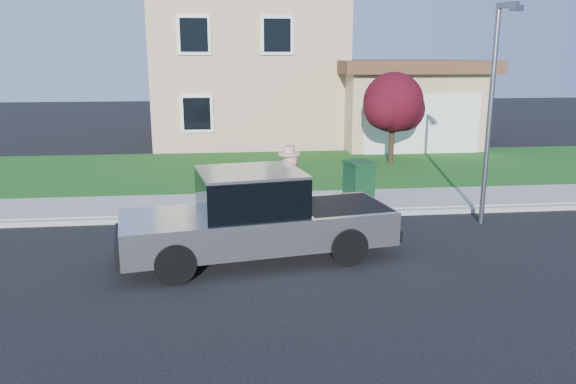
# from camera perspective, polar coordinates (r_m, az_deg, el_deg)

# --- Properties ---
(ground) EXTENTS (80.00, 80.00, 0.00)m
(ground) POSITION_cam_1_polar(r_m,az_deg,el_deg) (10.84, -0.28, -7.01)
(ground) COLOR black
(ground) RESTS_ON ground
(curb) EXTENTS (40.00, 0.20, 0.12)m
(curb) POSITION_cam_1_polar(r_m,az_deg,el_deg) (13.67, 2.61, -2.33)
(curb) COLOR gray
(curb) RESTS_ON ground
(sidewalk) EXTENTS (40.00, 2.00, 0.15)m
(sidewalk) POSITION_cam_1_polar(r_m,az_deg,el_deg) (14.72, 1.96, -1.10)
(sidewalk) COLOR gray
(sidewalk) RESTS_ON ground
(lawn) EXTENTS (40.00, 7.00, 0.10)m
(lawn) POSITION_cam_1_polar(r_m,az_deg,el_deg) (19.07, 0.03, 2.26)
(lawn) COLOR #174614
(lawn) RESTS_ON ground
(house) EXTENTS (14.00, 11.30, 6.85)m
(house) POSITION_cam_1_polar(r_m,az_deg,el_deg) (26.58, -1.20, 12.26)
(house) COLOR tan
(house) RESTS_ON ground
(pickup_truck) EXTENTS (5.50, 2.65, 1.74)m
(pickup_truck) POSITION_cam_1_polar(r_m,az_deg,el_deg) (10.77, -3.20, -2.63)
(pickup_truck) COLOR black
(pickup_truck) RESTS_ON ground
(woman) EXTENTS (0.76, 0.63, 1.96)m
(woman) POSITION_cam_1_polar(r_m,az_deg,el_deg) (12.15, 0.12, -0.12)
(woman) COLOR tan
(woman) RESTS_ON ground
(ornamental_tree) EXTENTS (2.32, 2.10, 3.19)m
(ornamental_tree) POSITION_cam_1_polar(r_m,az_deg,el_deg) (20.19, 10.72, 8.65)
(ornamental_tree) COLOR black
(ornamental_tree) RESTS_ON lawn
(trash_bin) EXTENTS (0.82, 0.88, 1.05)m
(trash_bin) POSITION_cam_1_polar(r_m,az_deg,el_deg) (14.63, 7.21, 1.14)
(trash_bin) COLOR #0D3319
(trash_bin) RESTS_ON sidewalk
(street_lamp) EXTENTS (0.36, 0.64, 4.93)m
(street_lamp) POSITION_cam_1_polar(r_m,az_deg,el_deg) (13.45, 20.07, 8.52)
(street_lamp) COLOR slate
(street_lamp) RESTS_ON ground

